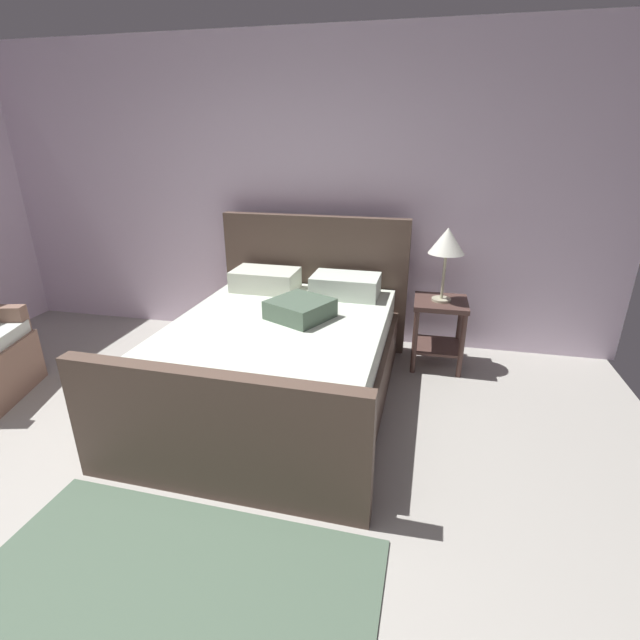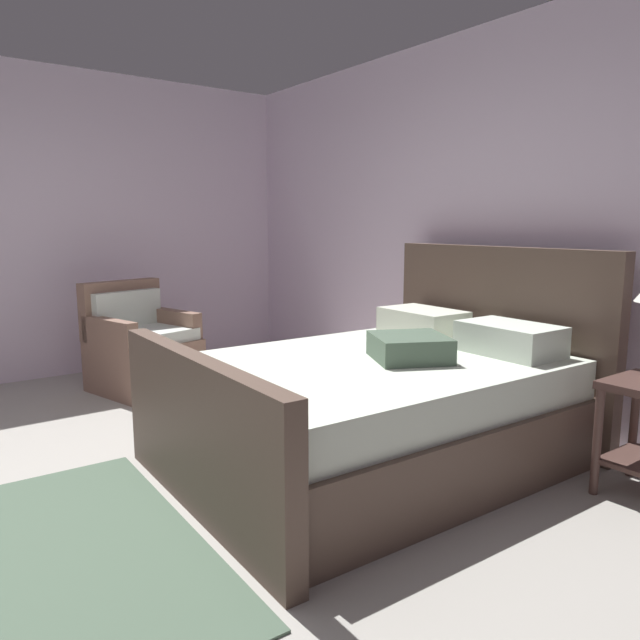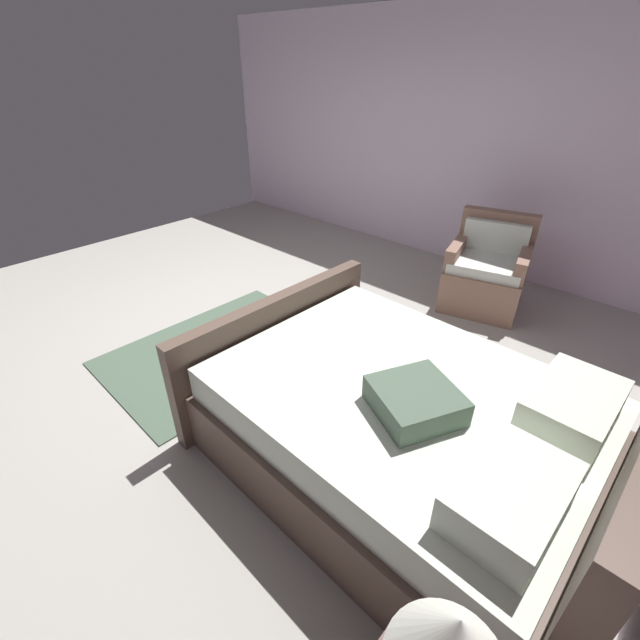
{
  "view_description": "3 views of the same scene",
  "coord_description": "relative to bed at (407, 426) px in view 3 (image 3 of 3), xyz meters",
  "views": [
    {
      "loc": [
        1.22,
        -0.98,
        1.87
      ],
      "look_at": [
        0.6,
        1.81,
        0.73
      ],
      "focal_mm": 25.78,
      "sensor_mm": 36.0,
      "label": 1
    },
    {
      "loc": [
        2.71,
        -0.24,
        1.38
      ],
      "look_at": [
        0.23,
        1.59,
        0.88
      ],
      "focal_mm": 33.18,
      "sensor_mm": 36.0,
      "label": 2
    },
    {
      "loc": [
        1.93,
        2.88,
        2.17
      ],
      "look_at": [
        0.26,
        1.34,
        0.8
      ],
      "focal_mm": 24.23,
      "sensor_mm": 36.0,
      "label": 3
    }
  ],
  "objects": [
    {
      "name": "bed",
      "position": [
        0.0,
        0.0,
        0.0
      ],
      "size": [
        1.78,
        2.29,
        1.23
      ],
      "color": "brown",
      "rests_on": "ground"
    },
    {
      "name": "armchair",
      "position": [
        -2.34,
        -0.58,
        -0.0
      ],
      "size": [
        0.89,
        0.88,
        0.9
      ],
      "color": "#896655",
      "rests_on": "ground"
    },
    {
      "name": "wall_side_left",
      "position": [
        -3.27,
        -2.02,
        1.02
      ],
      "size": [
        0.12,
        6.58,
        2.74
      ],
      "primitive_type": "cube",
      "color": "white",
      "rests_on": "ground"
    },
    {
      "name": "ground_plane",
      "position": [
        -0.25,
        -2.02,
        -0.36
      ],
      "size": [
        5.92,
        6.46,
        0.02
      ],
      "primitive_type": "cube",
      "color": "#A7A39B"
    },
    {
      "name": "area_rug",
      "position": [
        -0.0,
        -1.87,
        -0.35
      ],
      "size": [
        1.88,
        1.34,
        0.01
      ],
      "primitive_type": "cube",
      "rotation": [
        0.0,
        0.0,
        -0.03
      ],
      "color": "#4C614E",
      "rests_on": "ground"
    }
  ]
}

